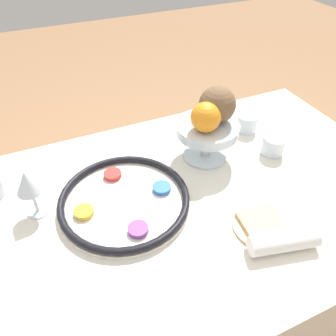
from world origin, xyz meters
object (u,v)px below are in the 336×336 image
object	(u,v)px
fruit_stand	(207,132)
cup_near	(247,123)
coconut	(217,105)
bread_plate	(262,225)
orange_fruit	(206,117)
wine_glass	(28,184)
napkin_roll	(284,242)
seder_plate	(124,200)
cup_far	(273,145)

from	to	relation	value
fruit_stand	cup_near	xyz separation A→B (m)	(0.21, 0.07, -0.06)
coconut	bread_plate	world-z (taller)	coconut
fruit_stand	orange_fruit	size ratio (longest dim) A/B	2.20
wine_glass	napkin_roll	bearing A→B (deg)	-34.41
coconut	seder_plate	bearing A→B (deg)	-162.82
wine_glass	coconut	distance (m)	0.56
coconut	cup_near	distance (m)	0.24
orange_fruit	bread_plate	world-z (taller)	orange_fruit
cup_far	napkin_roll	bearing A→B (deg)	-123.56
cup_near	bread_plate	bearing A→B (deg)	-118.59
cup_near	wine_glass	bearing A→B (deg)	-172.24
orange_fruit	cup_far	size ratio (longest dim) A/B	1.21
orange_fruit	coconut	distance (m)	0.06
fruit_stand	wine_glass	bearing A→B (deg)	-176.98
cup_near	cup_far	world-z (taller)	same
wine_glass	cup_near	size ratio (longest dim) A/B	1.96
fruit_stand	cup_far	distance (m)	0.23
wine_glass	cup_far	bearing A→B (deg)	-3.47
fruit_stand	cup_far	xyz separation A→B (m)	(0.21, -0.07, -0.06)
seder_plate	orange_fruit	bearing A→B (deg)	14.46
cup_far	seder_plate	bearing A→B (deg)	-177.40
fruit_stand	napkin_roll	xyz separation A→B (m)	(-0.00, -0.39, -0.07)
fruit_stand	coconut	distance (m)	0.09
wine_glass	napkin_roll	size ratio (longest dim) A/B	0.80
wine_glass	orange_fruit	bearing A→B (deg)	0.50
fruit_stand	coconut	size ratio (longest dim) A/B	1.76
wine_glass	cup_near	distance (m)	0.74
bread_plate	wine_glass	bearing A→B (deg)	151.08
cup_near	seder_plate	bearing A→B (deg)	-161.80
orange_fruit	cup_far	xyz separation A→B (m)	(0.23, -0.05, -0.14)
napkin_roll	cup_near	bearing A→B (deg)	65.80
orange_fruit	bread_plate	bearing A→B (deg)	-86.34
orange_fruit	cup_far	world-z (taller)	orange_fruit
seder_plate	cup_far	xyz separation A→B (m)	(0.51, 0.02, 0.02)
seder_plate	wine_glass	distance (m)	0.25
orange_fruit	napkin_roll	bearing A→B (deg)	-86.35
coconut	napkin_roll	size ratio (longest dim) A/B	0.62
seder_plate	coconut	distance (m)	0.39
bread_plate	cup_near	distance (m)	0.44
wine_glass	cup_near	bearing A→B (deg)	7.76
seder_plate	fruit_stand	distance (m)	0.33
coconut	napkin_roll	world-z (taller)	coconut
bread_plate	napkin_roll	world-z (taller)	napkin_roll
wine_glass	cup_far	world-z (taller)	wine_glass
wine_glass	bread_plate	size ratio (longest dim) A/B	0.93
bread_plate	cup_near	bearing A→B (deg)	61.41
coconut	cup_far	xyz separation A→B (m)	(0.18, -0.08, -0.15)
napkin_roll	cup_near	distance (m)	0.50
seder_plate	cup_near	xyz separation A→B (m)	(0.51, 0.17, 0.02)
coconut	wine_glass	bearing A→B (deg)	-176.33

